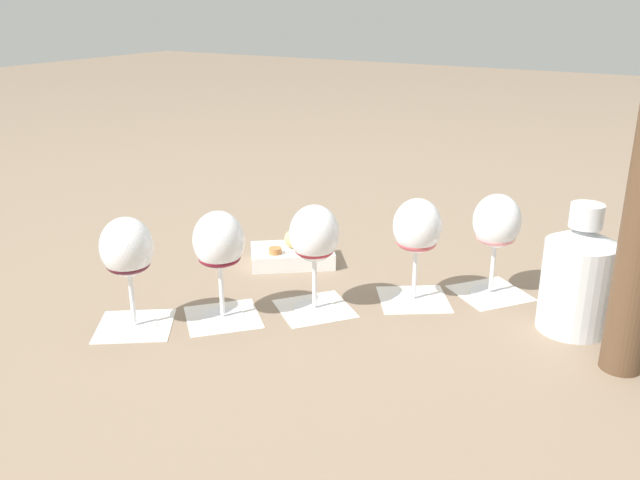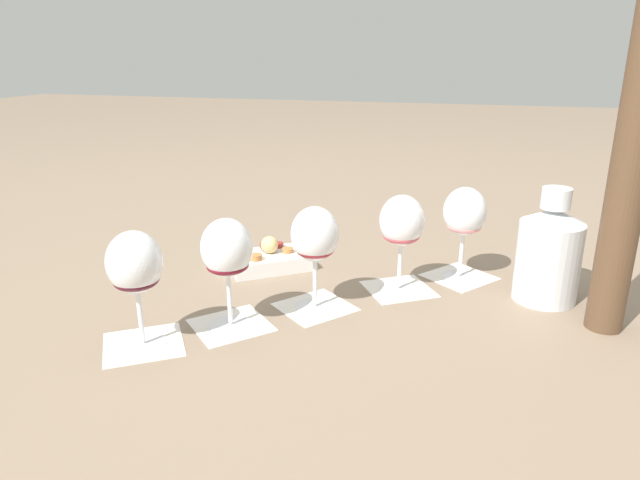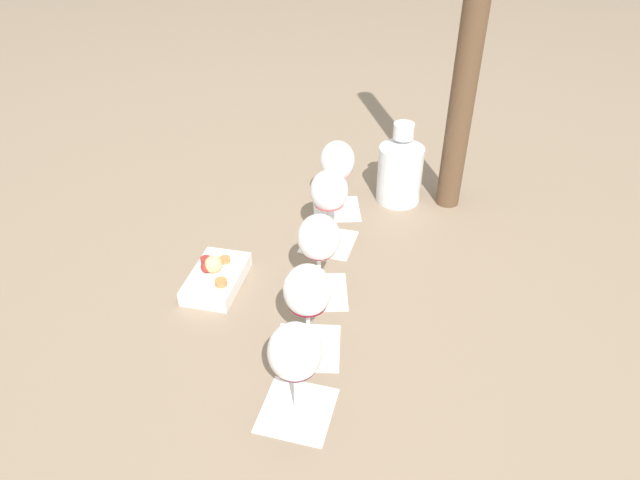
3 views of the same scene
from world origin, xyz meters
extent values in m
plane|color=#7F6B56|center=(0.00, 0.00, 0.00)|extent=(8.00, 8.00, 0.00)
cube|color=silver|center=(-0.20, 0.23, 0.00)|extent=(0.16, 0.16, 0.00)
cube|color=silver|center=(-0.11, 0.12, 0.00)|extent=(0.16, 0.16, 0.00)
cube|color=silver|center=(0.01, -0.01, 0.00)|extent=(0.16, 0.16, 0.00)
cube|color=silver|center=(0.11, -0.12, 0.00)|extent=(0.16, 0.16, 0.00)
cube|color=silver|center=(0.21, -0.22, 0.00)|extent=(0.16, 0.16, 0.00)
cylinder|color=white|center=(-0.20, 0.23, 0.00)|extent=(0.07, 0.07, 0.01)
cylinder|color=white|center=(-0.20, 0.23, 0.05)|extent=(0.01, 0.01, 0.09)
ellipsoid|color=white|center=(-0.20, 0.23, 0.14)|extent=(0.08, 0.08, 0.09)
ellipsoid|color=pink|center=(-0.20, 0.23, 0.11)|extent=(0.07, 0.07, 0.03)
cylinder|color=white|center=(-0.11, 0.12, 0.00)|extent=(0.07, 0.07, 0.01)
cylinder|color=white|center=(-0.11, 0.12, 0.05)|extent=(0.01, 0.01, 0.09)
ellipsoid|color=white|center=(-0.11, 0.12, 0.14)|extent=(0.08, 0.08, 0.09)
ellipsoid|color=#C74C56|center=(-0.11, 0.12, 0.11)|extent=(0.07, 0.07, 0.03)
cylinder|color=white|center=(0.01, -0.01, 0.00)|extent=(0.07, 0.07, 0.01)
cylinder|color=white|center=(0.01, -0.01, 0.05)|extent=(0.01, 0.01, 0.09)
ellipsoid|color=white|center=(0.01, -0.01, 0.14)|extent=(0.08, 0.08, 0.09)
ellipsoid|color=maroon|center=(0.01, -0.01, 0.11)|extent=(0.07, 0.07, 0.03)
cylinder|color=white|center=(0.11, -0.12, 0.00)|extent=(0.07, 0.07, 0.01)
cylinder|color=white|center=(0.11, -0.12, 0.05)|extent=(0.01, 0.01, 0.09)
ellipsoid|color=white|center=(0.11, -0.12, 0.14)|extent=(0.08, 0.08, 0.09)
ellipsoid|color=maroon|center=(0.11, -0.12, 0.11)|extent=(0.07, 0.07, 0.02)
cylinder|color=white|center=(0.21, -0.22, 0.00)|extent=(0.07, 0.07, 0.01)
cylinder|color=white|center=(0.21, -0.22, 0.05)|extent=(0.01, 0.01, 0.09)
ellipsoid|color=white|center=(0.21, -0.22, 0.14)|extent=(0.08, 0.08, 0.09)
ellipsoid|color=#4D1424|center=(0.21, -0.22, 0.11)|extent=(0.07, 0.07, 0.03)
cylinder|color=silver|center=(-0.14, 0.38, 0.07)|extent=(0.11, 0.11, 0.14)
cone|color=silver|center=(-0.14, 0.38, 0.16)|extent=(0.11, 0.11, 0.03)
cylinder|color=silver|center=(-0.14, 0.38, 0.19)|extent=(0.05, 0.05, 0.04)
cube|color=white|center=(-0.15, -0.15, 0.02)|extent=(0.17, 0.19, 0.03)
cylinder|color=#B2703D|center=(-0.17, -0.12, 0.04)|extent=(0.02, 0.02, 0.01)
cylinder|color=maroon|center=(-0.19, -0.15, 0.04)|extent=(0.02, 0.02, 0.01)
cylinder|color=#B2703D|center=(-0.11, -0.16, 0.04)|extent=(0.02, 0.02, 0.01)
sphere|color=maroon|center=(-0.16, -0.16, 0.04)|extent=(0.03, 0.03, 0.03)
sphere|color=#DBB775|center=(-0.15, -0.15, 0.05)|extent=(0.04, 0.04, 0.04)
cylinder|color=brown|center=(-0.05, 0.46, 0.42)|extent=(0.06, 0.06, 0.84)
camera|label=1|loc=(0.89, 0.52, 0.50)|focal=38.00mm
camera|label=2|loc=(0.88, 0.25, 0.43)|focal=32.00mm
camera|label=3|loc=(0.68, -0.58, 0.76)|focal=32.00mm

